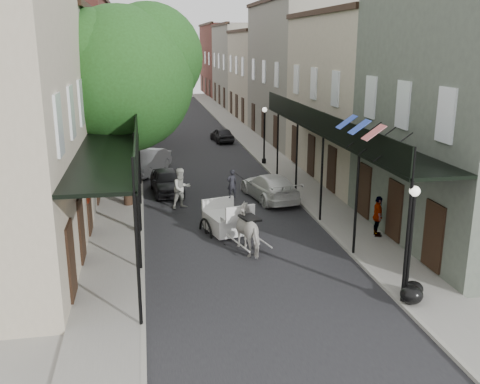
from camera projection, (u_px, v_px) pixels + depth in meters
name	position (u px, v px, depth m)	size (l,w,h in m)	color
ground	(263.00, 287.00, 17.89)	(140.00, 140.00, 0.00)	gray
road	(200.00, 161.00, 36.84)	(8.00, 90.00, 0.01)	black
sidewalk_left	(126.00, 163.00, 35.97)	(2.20, 90.00, 0.12)	gray
sidewalk_right	(270.00, 157.00, 37.68)	(2.20, 90.00, 0.12)	gray
building_row_left	(80.00, 76.00, 43.43)	(5.00, 80.00, 10.50)	#B0A28D
building_row_right	(285.00, 74.00, 46.36)	(5.00, 80.00, 10.50)	gray
gallery_left	(117.00, 136.00, 22.59)	(2.20, 18.05, 4.88)	black
gallery_right	(333.00, 130.00, 24.22)	(2.20, 18.05, 4.88)	black
tree_near	(130.00, 73.00, 25.06)	(7.31, 6.80, 9.63)	#382619
tree_far	(133.00, 72.00, 38.49)	(6.45, 6.00, 8.61)	#382619
lamppost_right_near	(410.00, 243.00, 16.14)	(0.32, 0.32, 3.71)	black
lamppost_left	(136.00, 187.00, 22.32)	(0.32, 0.32, 3.71)	black
lamppost_right_far	(264.00, 134.00, 35.09)	(0.32, 0.32, 3.71)	black
horse	(251.00, 230.00, 20.72)	(0.95, 2.08, 1.76)	silver
carriage	(222.00, 205.00, 23.02)	(2.23, 2.88, 2.94)	black
pedestrian_walking	(181.00, 188.00, 26.10)	(0.98, 0.76, 2.02)	#AFAFA5
pedestrian_sidewalk_left	(113.00, 174.00, 28.64)	(1.25, 0.72, 1.94)	gray
pedestrian_sidewalk_right	(378.00, 216.00, 22.01)	(1.00, 0.42, 1.71)	gray
car_left_near	(167.00, 181.00, 28.83)	(1.55, 3.86, 1.31)	black
car_left_mid	(147.00, 162.00, 33.10)	(1.57, 4.50, 1.48)	#A8A8AD
car_left_far	(145.00, 128.00, 46.17)	(2.42, 5.26, 1.46)	black
car_right_near	(270.00, 187.00, 27.65)	(1.88, 4.63, 1.34)	silver
car_right_far	(222.00, 135.00, 43.75)	(1.41, 3.50, 1.19)	black
trash_bags	(412.00, 292.00, 16.60)	(0.96, 1.11, 0.60)	black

